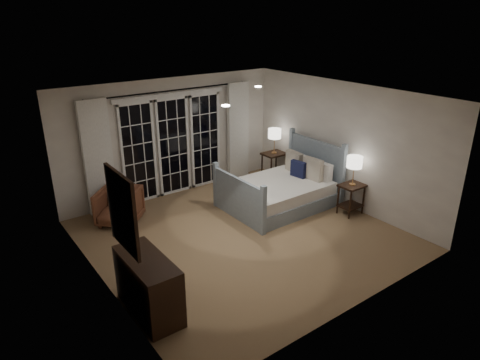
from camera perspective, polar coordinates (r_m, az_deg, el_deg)
floor at (r=7.74m, az=0.29°, el=-7.38°), size 5.00×5.00×0.00m
ceiling at (r=6.88m, az=0.33°, el=11.12°), size 5.00×5.00×0.00m
wall_left at (r=6.17m, az=-18.67°, el=-3.55°), size 0.02×5.00×2.50m
wall_right at (r=8.87m, az=13.42°, el=4.63°), size 0.02×5.00×2.50m
wall_back at (r=9.24m, az=-9.04°, el=5.66°), size 5.00×0.02×2.50m
wall_front at (r=5.59m, az=15.91°, el=-5.93°), size 5.00×0.02×2.50m
french_doors at (r=9.25m, az=-8.86°, el=4.65°), size 2.50×0.04×2.20m
curtain_rod at (r=8.94m, az=-9.11°, el=11.69°), size 3.50×0.03×0.03m
curtain_left at (r=8.57m, az=-18.40°, el=2.81°), size 0.55×0.10×2.25m
curtain_right at (r=10.01m, az=-0.27°, el=6.57°), size 0.55×0.10×2.25m
downlight_a at (r=7.84m, az=2.45°, el=12.33°), size 0.12×0.12×0.01m
downlight_b at (r=6.22m, az=-1.92°, el=9.88°), size 0.12×0.12×0.01m
bed at (r=8.81m, az=5.50°, el=-1.43°), size 2.11×1.51×1.23m
nightstand_left at (r=8.65m, az=14.61°, el=-1.90°), size 0.47×0.38×0.61m
nightstand_right at (r=10.06m, az=4.52°, el=2.38°), size 0.52×0.41×0.67m
lamp_left at (r=8.41m, az=15.03°, el=2.29°), size 0.30×0.30×0.58m
lamp_right at (r=9.86m, az=4.64°, el=6.16°), size 0.30×0.30×0.58m
armchair at (r=8.34m, az=-15.81°, el=-3.40°), size 1.04×1.04×0.68m
dresser at (r=5.90m, az=-12.11°, el=-13.59°), size 0.49×1.14×0.81m
mirror at (r=5.25m, az=-15.41°, el=-4.08°), size 0.05×0.85×1.00m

